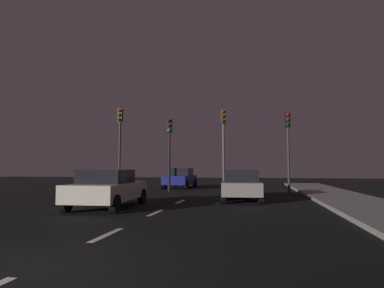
{
  "coord_description": "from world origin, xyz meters",
  "views": [
    {
      "loc": [
        3.34,
        -4.56,
        1.53
      ],
      "look_at": [
        -0.38,
        15.01,
        2.98
      ],
      "focal_mm": 30.83,
      "sensor_mm": 36.0,
      "label": 1
    }
  ],
  "objects_px": {
    "traffic_signal_far_left": "(120,134)",
    "car_stopped_ahead": "(241,185)",
    "traffic_signal_center_left": "(169,140)",
    "car_adjacent_lane": "(108,188)",
    "traffic_signal_center_right": "(223,134)",
    "car_oncoming_far": "(180,178)",
    "traffic_signal_far_right": "(288,136)"
  },
  "relations": [
    {
      "from": "traffic_signal_far_left",
      "to": "car_stopped_ahead",
      "type": "xyz_separation_m",
      "value": [
        8.0,
        -4.33,
        -3.04
      ]
    },
    {
      "from": "traffic_signal_center_left",
      "to": "car_stopped_ahead",
      "type": "height_order",
      "value": "traffic_signal_center_left"
    },
    {
      "from": "traffic_signal_far_left",
      "to": "car_adjacent_lane",
      "type": "height_order",
      "value": "traffic_signal_far_left"
    },
    {
      "from": "traffic_signal_center_right",
      "to": "car_oncoming_far",
      "type": "height_order",
      "value": "traffic_signal_center_right"
    },
    {
      "from": "traffic_signal_center_left",
      "to": "traffic_signal_center_right",
      "type": "bearing_deg",
      "value": 0.02
    },
    {
      "from": "traffic_signal_far_left",
      "to": "traffic_signal_far_right",
      "type": "distance_m",
      "value": 10.64
    },
    {
      "from": "traffic_signal_center_right",
      "to": "car_adjacent_lane",
      "type": "height_order",
      "value": "traffic_signal_center_right"
    },
    {
      "from": "car_oncoming_far",
      "to": "car_stopped_ahead",
      "type": "bearing_deg",
      "value": -60.68
    },
    {
      "from": "traffic_signal_far_left",
      "to": "traffic_signal_far_right",
      "type": "height_order",
      "value": "traffic_signal_far_left"
    },
    {
      "from": "car_stopped_ahead",
      "to": "car_oncoming_far",
      "type": "xyz_separation_m",
      "value": [
        -4.92,
        8.76,
        0.03
      ]
    },
    {
      "from": "traffic_signal_center_left",
      "to": "car_adjacent_lane",
      "type": "distance_m",
      "value": 8.65
    },
    {
      "from": "traffic_signal_center_left",
      "to": "car_oncoming_far",
      "type": "height_order",
      "value": "traffic_signal_center_left"
    },
    {
      "from": "traffic_signal_far_right",
      "to": "traffic_signal_center_right",
      "type": "bearing_deg",
      "value": 179.99
    },
    {
      "from": "traffic_signal_far_left",
      "to": "car_stopped_ahead",
      "type": "bearing_deg",
      "value": -28.41
    },
    {
      "from": "traffic_signal_center_left",
      "to": "traffic_signal_far_right",
      "type": "height_order",
      "value": "traffic_signal_far_right"
    },
    {
      "from": "traffic_signal_center_left",
      "to": "car_stopped_ahead",
      "type": "bearing_deg",
      "value": -42.95
    },
    {
      "from": "traffic_signal_center_left",
      "to": "car_stopped_ahead",
      "type": "relative_size",
      "value": 1.03
    },
    {
      "from": "traffic_signal_center_right",
      "to": "car_oncoming_far",
      "type": "xyz_separation_m",
      "value": [
        -3.71,
        4.44,
        -2.82
      ]
    },
    {
      "from": "traffic_signal_far_left",
      "to": "car_oncoming_far",
      "type": "xyz_separation_m",
      "value": [
        3.08,
        4.44,
        -3.0
      ]
    },
    {
      "from": "car_oncoming_far",
      "to": "traffic_signal_center_left",
      "type": "bearing_deg",
      "value": -86.45
    },
    {
      "from": "traffic_signal_center_right",
      "to": "traffic_signal_far_right",
      "type": "xyz_separation_m",
      "value": [
        3.84,
        -0.0,
        -0.19
      ]
    },
    {
      "from": "traffic_signal_center_left",
      "to": "traffic_signal_far_right",
      "type": "relative_size",
      "value": 0.96
    },
    {
      "from": "traffic_signal_far_left",
      "to": "traffic_signal_center_right",
      "type": "height_order",
      "value": "traffic_signal_far_left"
    },
    {
      "from": "traffic_signal_far_left",
      "to": "traffic_signal_far_right",
      "type": "xyz_separation_m",
      "value": [
        10.63,
        -0.0,
        -0.37
      ]
    },
    {
      "from": "car_stopped_ahead",
      "to": "traffic_signal_far_left",
      "type": "bearing_deg",
      "value": 151.59
    },
    {
      "from": "traffic_signal_center_left",
      "to": "car_oncoming_far",
      "type": "xyz_separation_m",
      "value": [
        -0.28,
        4.44,
        -2.51
      ]
    },
    {
      "from": "traffic_signal_center_left",
      "to": "traffic_signal_far_right",
      "type": "distance_m",
      "value": 7.28
    },
    {
      "from": "traffic_signal_center_left",
      "to": "traffic_signal_center_right",
      "type": "height_order",
      "value": "traffic_signal_center_right"
    },
    {
      "from": "traffic_signal_center_right",
      "to": "car_stopped_ahead",
      "type": "distance_m",
      "value": 5.32
    },
    {
      "from": "car_oncoming_far",
      "to": "traffic_signal_far_left",
      "type": "bearing_deg",
      "value": -124.75
    },
    {
      "from": "traffic_signal_center_left",
      "to": "traffic_signal_center_right",
      "type": "relative_size",
      "value": 0.9
    },
    {
      "from": "traffic_signal_center_right",
      "to": "car_oncoming_far",
      "type": "distance_m",
      "value": 6.44
    }
  ]
}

